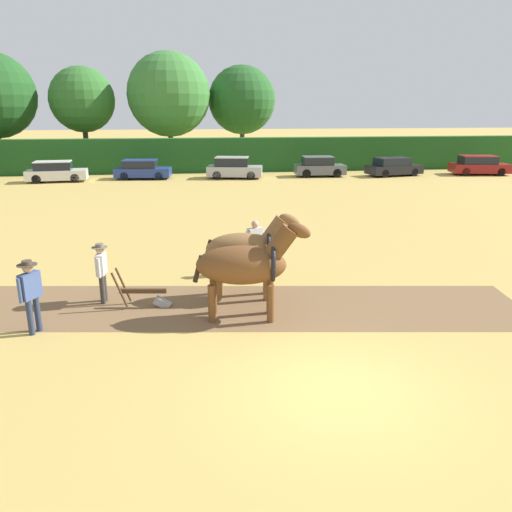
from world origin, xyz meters
TOP-DOWN VIEW (x-y plane):
  - ground_plane at (0.00, 0.00)m, footprint 240.00×240.00m
  - plowed_furrow_strip at (-4.50, 4.72)m, footprint 21.58×5.91m
  - hedgerow at (0.00, 33.80)m, footprint 56.17×1.31m
  - tree_center_left at (-11.61, 38.44)m, footprint 5.53×5.53m
  - tree_center at (-4.24, 38.31)m, footprint 7.23×7.23m
  - tree_center_right at (2.40, 40.25)m, footprint 6.22×6.22m
  - draft_horse_lead_left at (-1.30, 3.57)m, footprint 2.96×1.30m
  - draft_horse_lead_right at (-1.11, 5.02)m, footprint 2.73×1.18m
  - plow at (-3.83, 4.64)m, footprint 1.53×0.52m
  - farmer_at_plow at (-5.04, 5.12)m, footprint 0.42×0.65m
  - farmer_beside_team at (-0.62, 7.10)m, footprint 0.62×0.41m
  - farmer_onlooker_left at (-6.34, 3.33)m, footprint 0.45×0.61m
  - parked_car_center_left at (-12.17, 29.42)m, footprint 4.28×2.09m
  - parked_car_center at (-6.17, 30.23)m, footprint 4.21×2.09m
  - parked_car_center_right at (0.67, 29.65)m, footprint 4.34×2.44m
  - parked_car_right at (7.30, 29.88)m, footprint 3.89×1.88m
  - parked_car_far_right at (13.15, 29.48)m, footprint 4.53×2.58m
  - parked_car_end_right at (20.17, 29.28)m, footprint 4.64×2.50m

SIDE VIEW (x-z plane):
  - ground_plane at x=0.00m, z-range 0.00..0.00m
  - plowed_furrow_strip at x=-4.50m, z-range 0.00..0.01m
  - plow at x=-3.83m, z-range -0.25..0.88m
  - parked_car_center at x=-6.17m, z-range -0.03..1.39m
  - parked_car_far_right at x=13.15m, z-range -0.02..1.39m
  - parked_car_center_left at x=-12.17m, z-range -0.03..1.45m
  - parked_car_end_right at x=20.17m, z-range -0.03..1.47m
  - parked_car_right at x=7.30m, z-range -0.03..1.51m
  - parked_car_center_right at x=0.67m, z-range -0.04..1.56m
  - farmer_at_plow at x=-5.04m, z-range 0.13..1.80m
  - farmer_beside_team at x=-0.62m, z-range 0.15..1.87m
  - farmer_onlooker_left at x=-6.34m, z-range 0.17..1.95m
  - hedgerow at x=0.00m, z-range 0.00..2.75m
  - draft_horse_lead_right at x=-1.11m, z-range 0.17..2.64m
  - draft_horse_lead_left at x=-1.30m, z-range 0.14..2.69m
  - tree_center_left at x=-11.61m, z-range 1.50..10.06m
  - tree_center_right at x=2.40m, z-range 1.34..10.26m
  - tree_center at x=-4.24m, z-range 1.30..11.14m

